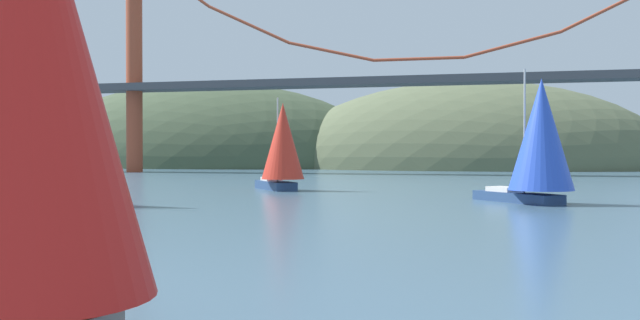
{
  "coord_description": "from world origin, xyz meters",
  "views": [
    {
      "loc": [
        14.44,
        -17.9,
        3.87
      ],
      "look_at": [
        0.0,
        35.87,
        3.08
      ],
      "focal_mm": 40.53,
      "sensor_mm": 36.0,
      "label": 1
    }
  ],
  "objects_px": {
    "sailboat_scarlet_sail": "(282,145)",
    "sailboat_teal_sail": "(10,148)",
    "sailboat_pink_spinnaker": "(58,132)",
    "sailboat_blue_spinnaker": "(539,139)",
    "sailboat_red_spinnaker": "(16,80)"
  },
  "relations": [
    {
      "from": "sailboat_scarlet_sail",
      "to": "sailboat_teal_sail",
      "type": "relative_size",
      "value": 1.06
    },
    {
      "from": "sailboat_teal_sail",
      "to": "sailboat_pink_spinnaker",
      "type": "relative_size",
      "value": 0.78
    },
    {
      "from": "sailboat_teal_sail",
      "to": "sailboat_blue_spinnaker",
      "type": "height_order",
      "value": "sailboat_blue_spinnaker"
    },
    {
      "from": "sailboat_scarlet_sail",
      "to": "sailboat_teal_sail",
      "type": "distance_m",
      "value": 24.25
    },
    {
      "from": "sailboat_blue_spinnaker",
      "to": "sailboat_pink_spinnaker",
      "type": "bearing_deg",
      "value": -162.92
    },
    {
      "from": "sailboat_pink_spinnaker",
      "to": "sailboat_red_spinnaker",
      "type": "distance_m",
      "value": 38.86
    },
    {
      "from": "sailboat_scarlet_sail",
      "to": "sailboat_blue_spinnaker",
      "type": "height_order",
      "value": "sailboat_blue_spinnaker"
    },
    {
      "from": "sailboat_scarlet_sail",
      "to": "sailboat_pink_spinnaker",
      "type": "relative_size",
      "value": 0.83
    },
    {
      "from": "sailboat_pink_spinnaker",
      "to": "sailboat_blue_spinnaker",
      "type": "relative_size",
      "value": 1.1
    },
    {
      "from": "sailboat_teal_sail",
      "to": "sailboat_red_spinnaker",
      "type": "height_order",
      "value": "sailboat_red_spinnaker"
    },
    {
      "from": "sailboat_pink_spinnaker",
      "to": "sailboat_blue_spinnaker",
      "type": "xyz_separation_m",
      "value": [
        32.37,
        9.95,
        -0.49
      ]
    },
    {
      "from": "sailboat_scarlet_sail",
      "to": "sailboat_teal_sail",
      "type": "bearing_deg",
      "value": -154.18
    },
    {
      "from": "sailboat_teal_sail",
      "to": "sailboat_blue_spinnaker",
      "type": "relative_size",
      "value": 0.86
    },
    {
      "from": "sailboat_red_spinnaker",
      "to": "sailboat_scarlet_sail",
      "type": "bearing_deg",
      "value": 102.94
    },
    {
      "from": "sailboat_teal_sail",
      "to": "sailboat_pink_spinnaker",
      "type": "bearing_deg",
      "value": -41.14
    }
  ]
}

